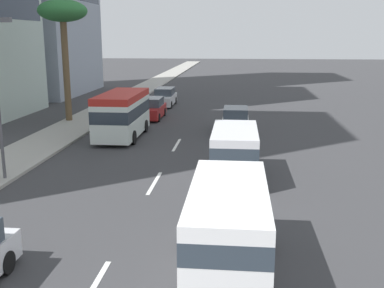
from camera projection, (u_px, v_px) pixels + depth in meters
The scene contains 11 objects.
ground_plane at pixel (194, 115), 38.04m from camera, with size 198.00×198.00×0.00m, color #38383A.
sidewalk_right at pixel (100, 112), 38.80m from camera, with size 162.00×3.33×0.15m, color #9E9B93.
lane_stripe_mid at pixel (154, 183), 20.37m from camera, with size 3.20×0.16×0.01m, color silver.
lane_stripe_far at pixel (177, 145), 27.50m from camera, with size 3.20×0.16×0.01m, color silver.
car_lead at pixel (236, 121), 30.89m from camera, with size 4.33×1.80×1.72m.
minibus_second at pixel (122, 113), 29.19m from camera, with size 6.27×2.42×2.86m.
car_third at pixel (165, 97), 43.04m from camera, with size 4.80×1.80×1.64m.
van_fifth at pixel (235, 151), 20.67m from camera, with size 4.67×2.12×2.30m.
van_sixth at pixel (228, 226), 12.19m from camera, with size 5.32×2.16×2.49m.
car_seventh at pixel (151, 109), 36.28m from camera, with size 4.36×1.84×1.62m.
palm_tree at pixel (63, 16), 33.13m from camera, with size 3.52×3.52×8.75m.
Camera 1 is at (-5.91, -3.60, 6.30)m, focal length 43.19 mm.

